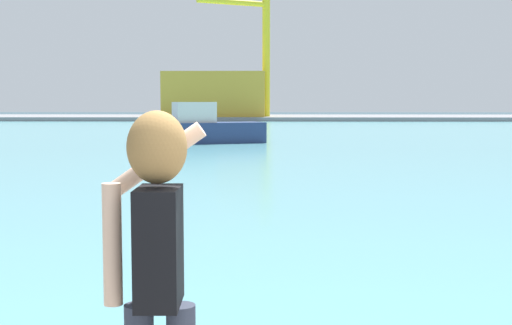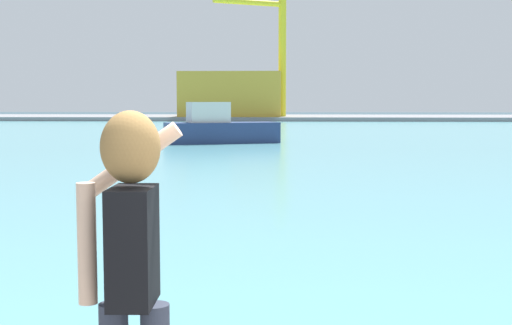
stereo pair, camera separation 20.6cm
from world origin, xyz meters
TOP-DOWN VIEW (x-y plane):
  - ground_plane at (0.00, 50.00)m, footprint 220.00×220.00m
  - harbor_water at (0.00, 52.00)m, footprint 140.00×100.00m
  - far_shore_dock at (0.00, 92.00)m, footprint 140.00×20.00m
  - person_photographer at (-1.14, 0.51)m, footprint 0.53×0.55m
  - boat_moored at (-4.45, 37.27)m, footprint 6.85×4.30m
  - warehouse_left at (-7.95, 90.25)m, footprint 13.03×13.67m
  - port_crane at (-2.27, 86.86)m, footprint 9.11×5.17m

SIDE VIEW (x-z plane):
  - ground_plane at x=0.00m, z-range 0.00..0.00m
  - harbor_water at x=0.00m, z-range 0.00..0.02m
  - far_shore_dock at x=0.00m, z-range 0.00..0.52m
  - boat_moored at x=-4.45m, z-range -0.33..2.06m
  - person_photographer at x=-1.14m, z-range 0.82..2.56m
  - warehouse_left at x=-7.95m, z-range 0.52..6.27m
  - port_crane at x=-2.27m, z-range 2.12..17.32m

